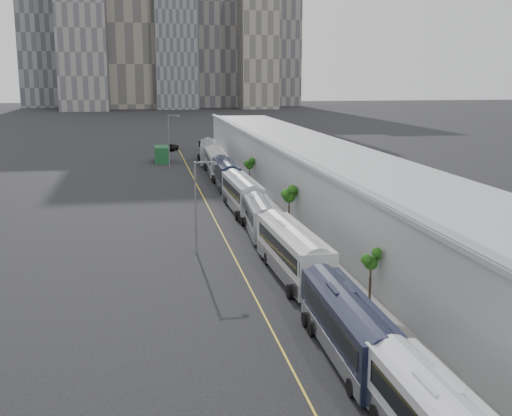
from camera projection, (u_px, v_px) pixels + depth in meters
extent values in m
cube|color=gray|center=(310.00, 219.00, 71.77)|extent=(10.00, 170.00, 0.12)
cube|color=gold|center=(216.00, 223.00, 69.99)|extent=(0.12, 160.00, 0.02)
cube|color=gray|center=(345.00, 188.00, 71.77)|extent=(12.00, 160.00, 6.80)
cube|color=gray|center=(345.00, 166.00, 71.28)|extent=(12.45, 160.40, 2.57)
cube|color=gray|center=(294.00, 157.00, 70.05)|extent=(0.30, 160.00, 0.40)
cube|color=slate|center=(81.00, 5.00, 291.12)|extent=(22.00, 22.00, 95.00)
cube|color=slate|center=(175.00, 25.00, 309.57)|extent=(20.00, 20.00, 80.00)
cube|color=slate|center=(212.00, 4.00, 329.74)|extent=(24.00, 24.00, 105.00)
cube|color=gray|center=(258.00, 36.00, 312.54)|extent=(18.00, 18.00, 70.00)
cube|color=slate|center=(278.00, 21.00, 347.18)|extent=(22.00, 22.00, 90.00)
cube|color=#B9BAC5|center=(438.00, 385.00, 25.66)|extent=(1.29, 2.16, 0.29)
cube|color=black|center=(348.00, 326.00, 36.18)|extent=(2.71, 12.59, 3.04)
cube|color=black|center=(349.00, 318.00, 35.89)|extent=(2.75, 11.08, 1.03)
cube|color=silver|center=(347.00, 342.00, 36.38)|extent=(2.75, 12.34, 0.97)
cube|color=black|center=(341.00, 289.00, 37.25)|extent=(1.29, 2.14, 0.29)
cube|color=silver|center=(293.00, 252.00, 50.73)|extent=(3.27, 14.00, 3.37)
cube|color=black|center=(293.00, 245.00, 50.41)|extent=(3.27, 12.34, 1.15)
cube|color=silver|center=(292.00, 265.00, 50.95)|extent=(3.30, 13.73, 1.08)
cube|color=silver|center=(288.00, 224.00, 51.91)|extent=(1.47, 2.40, 0.32)
cube|color=slate|center=(259.00, 215.00, 65.26)|extent=(3.22, 12.58, 3.02)
cube|color=black|center=(259.00, 210.00, 64.96)|extent=(3.19, 11.09, 1.03)
cube|color=silver|center=(259.00, 224.00, 65.45)|extent=(3.24, 12.33, 0.97)
cube|color=slate|center=(257.00, 196.00, 66.31)|extent=(1.37, 2.18, 0.29)
cube|color=#9C9EA6|center=(242.00, 194.00, 75.90)|extent=(3.14, 13.97, 3.37)
cube|color=black|center=(242.00, 189.00, 75.57)|extent=(3.15, 12.31, 1.15)
cube|color=silver|center=(242.00, 203.00, 76.11)|extent=(3.17, 13.69, 1.08)
cube|color=#9C9EA6|center=(240.00, 176.00, 77.07)|extent=(1.45, 2.39, 0.32)
cube|color=black|center=(226.00, 173.00, 92.14)|extent=(2.92, 13.56, 3.27)
cube|color=black|center=(226.00, 170.00, 91.82)|extent=(2.96, 11.93, 1.11)
cube|color=silver|center=(226.00, 181.00, 92.35)|extent=(2.96, 13.29, 1.05)
cube|color=black|center=(224.00, 160.00, 93.28)|extent=(1.39, 2.31, 0.31)
cube|color=#B6B6B8|center=(216.00, 161.00, 104.70)|extent=(3.25, 14.01, 3.37)
cube|color=black|center=(216.00, 158.00, 104.37)|extent=(3.26, 12.34, 1.15)
cube|color=silver|center=(216.00, 168.00, 104.91)|extent=(3.28, 13.73, 1.08)
cube|color=#B6B6B8|center=(215.00, 149.00, 105.88)|extent=(1.47, 2.40, 0.32)
cube|color=slate|center=(208.00, 152.00, 118.25)|extent=(4.12, 14.09, 3.36)
cube|color=black|center=(208.00, 149.00, 117.92)|extent=(4.02, 12.44, 1.14)
cube|color=silver|center=(208.00, 158.00, 118.47)|extent=(4.13, 13.82, 1.08)
cube|color=slate|center=(207.00, 141.00, 119.43)|extent=(1.61, 2.47, 0.32)
cylinder|color=black|center=(370.00, 281.00, 44.97)|extent=(0.18, 0.18, 3.18)
sphere|color=#175914|center=(371.00, 261.00, 44.67)|extent=(1.01, 1.01, 1.01)
cylinder|color=black|center=(289.00, 209.00, 68.89)|extent=(0.18, 0.18, 3.35)
sphere|color=#175914|center=(289.00, 195.00, 68.57)|extent=(1.35, 1.35, 1.35)
cylinder|color=black|center=(250.00, 174.00, 94.66)|extent=(0.18, 0.18, 3.05)
sphere|color=#175914|center=(250.00, 164.00, 94.37)|extent=(1.13, 1.13, 1.13)
cylinder|color=#59595E|center=(196.00, 208.00, 57.20)|extent=(0.18, 0.18, 8.33)
cylinder|color=#59595E|center=(205.00, 162.00, 56.53)|extent=(1.80, 0.14, 0.14)
cube|color=#59595E|center=(214.00, 164.00, 56.70)|extent=(0.50, 0.22, 0.18)
cylinder|color=#59595E|center=(169.00, 142.00, 111.10)|extent=(0.18, 0.18, 9.19)
cylinder|color=#59595E|center=(173.00, 115.00, 110.35)|extent=(1.80, 0.14, 0.14)
cube|color=#59595E|center=(178.00, 116.00, 110.51)|extent=(0.50, 0.22, 0.18)
cube|color=#133F20|center=(162.00, 154.00, 119.08)|extent=(2.60, 5.98, 2.96)
imported|color=black|center=(170.00, 147.00, 137.99)|extent=(4.00, 5.45, 1.38)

